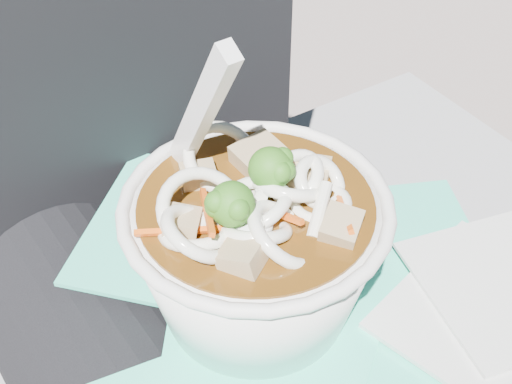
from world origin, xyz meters
TOP-DOWN VIEW (x-y plane):
  - person_body at (0.00, 0.09)m, footprint 0.34×0.94m
  - plastic_bag at (0.01, 0.00)m, footprint 0.38×0.39m
  - napkins at (0.13, -0.07)m, footprint 0.19×0.17m
  - udon_bowl at (-0.01, 0.03)m, footprint 0.20×0.20m

SIDE VIEW (x-z plane):
  - person_body at x=0.00m, z-range 0.06..1.07m
  - plastic_bag at x=0.01m, z-range 0.62..0.64m
  - napkins at x=0.13m, z-range 0.64..0.65m
  - udon_bowl at x=-0.01m, z-range 0.59..0.80m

